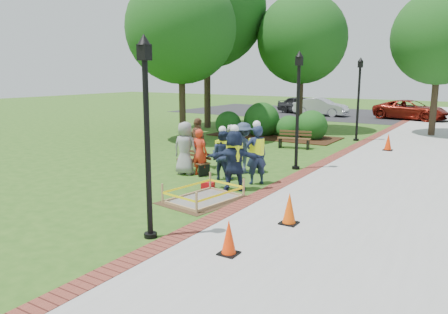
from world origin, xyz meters
The scene contains 35 objects.
ground centered at (0.00, 0.00, 0.00)m, with size 100.00×100.00×0.00m, color #285116.
sidewalk centered at (5.00, 10.00, 0.01)m, with size 6.00×60.00×0.02m, color #9E9E99.
brick_edging centered at (1.75, 10.00, 0.01)m, with size 0.50×60.00×0.03m, color maroon.
mulch_bed centered at (-3.00, 12.00, 0.02)m, with size 7.00×3.00×0.05m, color #381E0F.
parking_lot centered at (0.00, 27.00, 0.00)m, with size 36.00×12.00×0.01m, color black.
wet_concrete_pad centered at (0.66, -0.10, 0.23)m, with size 2.05×2.54×0.55m.
bench_near centered at (-1.57, 2.46, 0.24)m, with size 1.48×0.82×0.76m.
bench_far centered at (-0.58, 9.12, 0.26)m, with size 1.58×0.79×0.82m.
cone_front centered at (3.17, -2.90, 0.35)m, with size 0.37×0.37×0.72m.
cone_back centered at (3.46, -0.67, 0.37)m, with size 0.39×0.39×0.78m.
cone_far centered at (3.30, 10.77, 0.38)m, with size 0.40×0.40×0.80m.
toolbox centered at (0.03, 1.02, 0.10)m, with size 0.40×0.22×0.20m, color #B60E13.
lamp_near centered at (1.25, -3.00, 2.48)m, with size 0.28×0.28×4.26m.
lamp_mid centered at (1.25, 5.00, 2.48)m, with size 0.28×0.28×4.26m.
lamp_far centered at (1.25, 13.00, 2.48)m, with size 0.28×0.28×4.26m.
tree_left centered at (-6.55, 8.40, 5.67)m, with size 5.57×5.57×8.47m.
tree_back centered at (-2.86, 15.26, 5.45)m, with size 5.30×5.30×8.11m.
tree_right centered at (4.31, 17.22, 5.37)m, with size 5.15×5.15×7.96m.
tree_far centered at (-8.46, 13.52, 7.40)m, with size 7.34×7.34×11.08m.
shrub_a centered at (-5.49, 11.24, 0.00)m, with size 1.47×1.47×1.47m, color #174915.
shrub_b centered at (-3.84, 12.15, 0.00)m, with size 2.01×2.01×2.01m, color #174915.
shrub_c centered at (-1.98, 11.72, 0.00)m, with size 1.36×1.36×1.36m, color #174915.
shrub_d centered at (-0.92, 12.24, 0.00)m, with size 1.67×1.67×1.67m, color #174915.
shrub_e centered at (-3.21, 12.65, 0.00)m, with size 1.05×1.05×1.05m, color #174915.
casual_person_a centered at (-1.70, 2.18, 0.92)m, with size 0.63×0.44×1.84m.
casual_person_b centered at (-1.18, 2.32, 0.81)m, with size 0.52×0.34×1.61m.
casual_person_c centered at (-0.55, 3.40, 0.84)m, with size 0.64×0.60×1.69m.
casual_person_d centered at (-1.98, 3.33, 0.93)m, with size 0.70×0.60×1.86m.
casual_person_e centered at (-0.09, 3.43, 0.89)m, with size 0.61×0.43×1.79m.
hivis_worker_a centered at (0.82, 1.27, 0.98)m, with size 0.70×0.60×1.99m.
hivis_worker_b centered at (1.02, 2.29, 1.00)m, with size 0.69×0.71×2.03m.
hivis_worker_c centered at (-0.22, 2.26, 0.89)m, with size 0.52×0.34×1.78m.
parked_car_a centered at (-6.97, 25.72, 0.00)m, with size 4.95×2.15×1.61m, color #2A2A2C.
parked_car_b centered at (-4.96, 24.89, 0.00)m, with size 4.82×2.10×1.57m, color #B7B6BC.
parked_car_c centered at (1.83, 25.50, 0.00)m, with size 4.89×2.13×1.60m, color maroon.
Camera 1 is at (7.34, -9.73, 3.51)m, focal length 35.00 mm.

